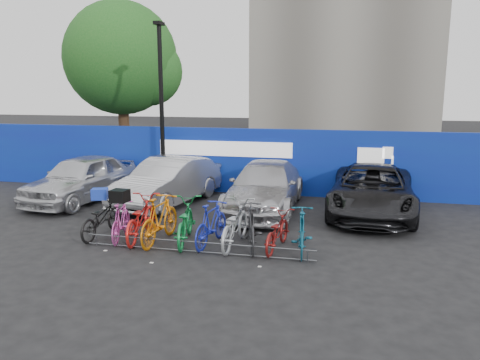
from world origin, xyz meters
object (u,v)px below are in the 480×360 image
(bike_2, at_px, (140,218))
(bike_3, at_px, (160,219))
(tree, at_px, (126,61))
(bike_9, at_px, (302,231))
(bike_8, at_px, (277,231))
(bike_7, at_px, (251,227))
(car_3, at_px, (372,190))
(car_0, at_px, (81,178))
(bike_5, at_px, (211,224))
(bike_0, at_px, (101,218))
(bike_6, at_px, (234,224))
(bike_rack, at_px, (197,247))
(car_2, at_px, (265,187))
(lamppost, at_px, (161,104))
(bike_4, at_px, (185,222))
(car_1, at_px, (168,181))
(bike_1, at_px, (121,221))

(bike_2, distance_m, bike_3, 0.62)
(tree, relative_size, bike_9, 4.34)
(bike_2, height_order, bike_8, bike_2)
(bike_7, bearing_deg, car_3, -141.32)
(car_0, distance_m, bike_5, 6.62)
(bike_0, bearing_deg, bike_6, -177.72)
(bike_2, bearing_deg, car_0, -48.80)
(car_3, xyz_separation_m, bike_6, (-3.44, -3.87, -0.20))
(bike_2, bearing_deg, bike_7, 172.19)
(bike_rack, relative_size, bike_9, 3.11)
(car_2, xyz_separation_m, bike_5, (-0.72, -3.72, -0.20))
(lamppost, relative_size, bike_8, 3.47)
(bike_0, distance_m, bike_6, 3.59)
(tree, distance_m, car_2, 10.80)
(bike_0, height_order, bike_5, bike_5)
(bike_7, distance_m, bike_9, 1.22)
(bike_4, bearing_deg, bike_rack, 116.98)
(car_3, height_order, bike_4, car_3)
(tree, distance_m, bike_3, 12.39)
(lamppost, height_order, bike_rack, lamppost)
(car_0, xyz_separation_m, car_1, (3.07, 0.23, -0.02))
(bike_4, relative_size, bike_9, 1.17)
(car_3, bearing_deg, bike_0, -147.70)
(car_2, height_order, bike_5, car_2)
(bike_1, xyz_separation_m, bike_2, (0.47, 0.13, 0.05))
(bike_3, bearing_deg, bike_5, -171.31)
(bike_rack, xyz_separation_m, car_3, (4.19, 4.59, 0.59))
(bike_8, bearing_deg, car_3, -113.45)
(car_0, distance_m, car_1, 3.08)
(lamppost, relative_size, bike_3, 3.04)
(bike_1, relative_size, bike_2, 0.79)
(bike_2, distance_m, bike_7, 2.93)
(bike_8, bearing_deg, bike_6, 6.48)
(bike_rack, height_order, bike_6, bike_6)
(car_2, height_order, bike_0, car_2)
(bike_2, height_order, bike_6, bike_2)
(car_0, bearing_deg, bike_9, -16.21)
(car_0, distance_m, bike_0, 4.32)
(bike_1, height_order, bike_3, bike_3)
(bike_1, xyz_separation_m, bike_8, (4.01, 0.11, -0.04))
(bike_2, relative_size, bike_9, 1.17)
(tree, relative_size, bike_4, 3.72)
(lamppost, height_order, bike_4, lamppost)
(lamppost, bearing_deg, bike_5, -57.72)
(car_0, distance_m, bike_9, 8.64)
(car_0, height_order, bike_9, car_0)
(bike_1, distance_m, bike_6, 2.96)
(bike_5, height_order, bike_6, bike_6)
(tree, relative_size, bike_0, 4.11)
(bike_8, bearing_deg, bike_2, 7.79)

